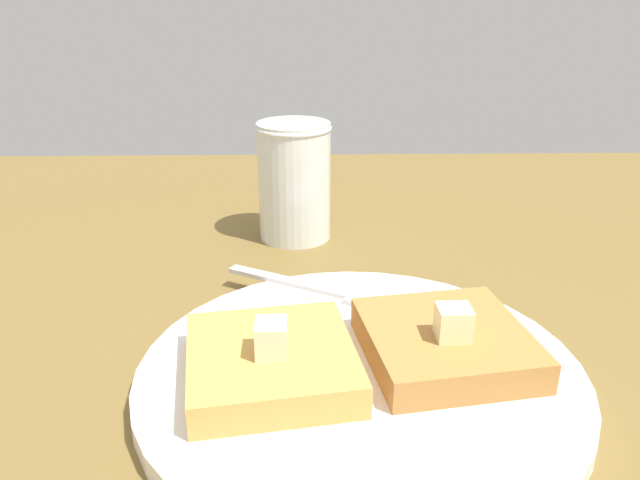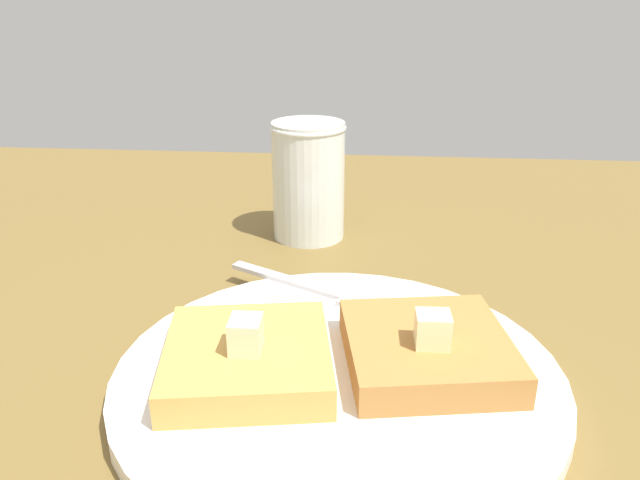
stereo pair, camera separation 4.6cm
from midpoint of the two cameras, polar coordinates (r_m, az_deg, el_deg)
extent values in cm
cube|color=brown|center=(39.35, -2.63, -13.86)|extent=(106.40, 106.40, 2.29)
cylinder|color=white|center=(37.48, 0.08, -12.50)|extent=(26.10, 26.10, 1.34)
torus|color=#295278|center=(37.32, 0.08, -12.16)|extent=(26.10, 26.10, 0.80)
cube|color=#AF7539|center=(37.72, 7.97, -9.51)|extent=(10.70, 10.89, 1.94)
cube|color=gold|center=(36.12, -8.22, -11.10)|extent=(10.70, 10.89, 1.94)
cube|color=#F4EAAD|center=(36.05, 8.54, -7.58)|extent=(1.99, 1.80, 1.93)
cube|color=beige|center=(34.58, -8.35, -8.97)|extent=(1.77, 1.96, 1.93)
cube|color=silver|center=(46.74, -5.80, -3.86)|extent=(9.23, 5.55, 0.36)
cube|color=silver|center=(43.91, 1.28, -5.57)|extent=(3.51, 3.27, 0.36)
cube|color=silver|center=(43.53, 5.33, -5.94)|extent=(2.97, 1.80, 0.36)
cube|color=silver|center=(43.08, 5.06, -6.25)|extent=(2.97, 1.80, 0.36)
cube|color=silver|center=(42.63, 4.77, -6.57)|extent=(2.97, 1.80, 0.36)
cube|color=silver|center=(42.18, 4.48, -6.89)|extent=(2.97, 1.80, 0.36)
cylinder|color=#431C06|center=(57.59, -4.65, 3.94)|extent=(6.07, 6.07, 7.88)
cylinder|color=silver|center=(57.15, -4.69, 5.32)|extent=(6.60, 6.60, 10.78)
torus|color=silver|center=(55.90, -4.85, 10.16)|extent=(6.84, 6.84, 0.50)
camera|label=1|loc=(0.02, -92.86, -1.18)|focal=35.00mm
camera|label=2|loc=(0.02, 87.14, 1.18)|focal=35.00mm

